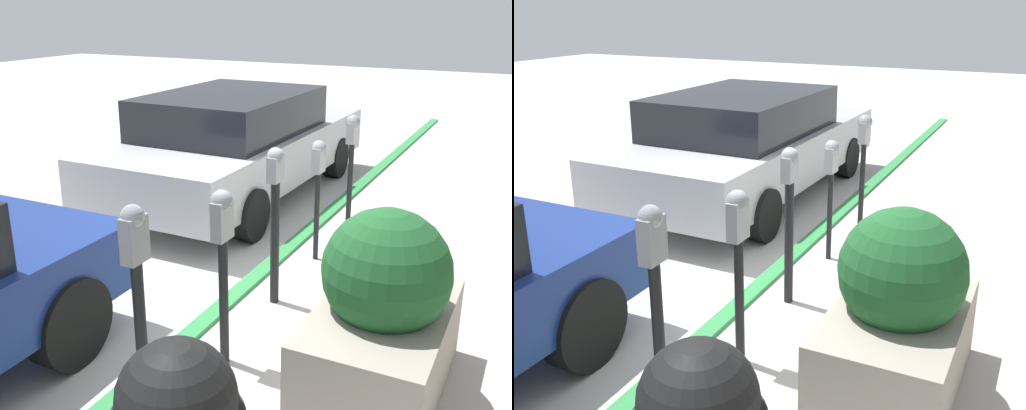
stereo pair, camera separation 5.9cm
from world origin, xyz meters
The scene contains 9 objects.
ground_plane centered at (0.00, 0.00, 0.00)m, with size 40.00×40.00×0.00m, color beige.
curb_strip centered at (0.00, 0.08, 0.02)m, with size 19.00×0.16×0.04m.
parking_meter_nearest centered at (-2.00, -0.33, 1.02)m, with size 0.16×0.14×1.55m.
parking_meter_second centered at (-1.04, -0.35, 0.95)m, with size 0.19×0.16×1.37m.
parking_meter_middle centered at (-0.01, -0.28, 0.94)m, with size 0.18×0.15×1.44m.
parking_meter_fourth centered at (1.05, -0.27, 0.96)m, with size 0.18×0.15×1.28m.
parking_meter_farthest centered at (2.01, -0.31, 1.03)m, with size 0.20×0.17×1.39m.
planter_box centered at (-0.84, -1.47, 0.58)m, with size 1.46×0.86×1.33m.
parked_car_middle centered at (2.63, 1.52, 0.76)m, with size 4.73×2.07×1.45m.
Camera 1 is at (-4.45, -2.31, 2.60)m, focal length 42.00 mm.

